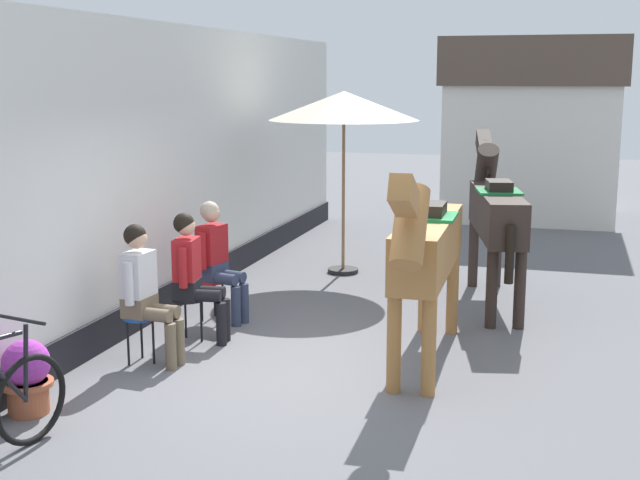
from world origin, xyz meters
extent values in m
plane|color=slate|center=(0.00, 3.00, 0.00)|extent=(40.00, 40.00, 0.00)
cube|color=white|center=(-2.55, 1.50, 1.70)|extent=(0.30, 14.00, 3.40)
cube|color=black|center=(-2.53, 1.50, 0.18)|extent=(0.34, 14.00, 0.36)
cube|color=silver|center=(1.40, 9.85, 1.30)|extent=(3.20, 2.40, 2.60)
cube|color=brown|center=(1.40, 9.85, 3.05)|extent=(3.40, 2.60, 0.90)
cylinder|color=#194C99|center=(-1.83, -0.22, 0.46)|extent=(0.34, 0.34, 0.03)
cylinder|color=black|center=(-1.69, -0.23, 0.22)|extent=(0.02, 0.02, 0.45)
cylinder|color=black|center=(-1.89, -0.09, 0.22)|extent=(0.02, 0.02, 0.45)
cylinder|color=black|center=(-1.91, -0.33, 0.22)|extent=(0.02, 0.02, 0.45)
cube|color=brown|center=(-1.83, -0.22, 0.58)|extent=(0.26, 0.34, 0.20)
cube|color=silver|center=(-1.83, -0.22, 0.90)|extent=(0.24, 0.36, 0.44)
sphere|color=tan|center=(-1.83, -0.22, 1.25)|extent=(0.20, 0.20, 0.20)
sphere|color=black|center=(-1.85, -0.21, 1.28)|extent=(0.22, 0.22, 0.22)
cylinder|color=brown|center=(-1.63, -0.15, 0.53)|extent=(0.39, 0.16, 0.13)
cylinder|color=brown|center=(-1.44, -0.16, 0.23)|extent=(0.11, 0.11, 0.46)
cylinder|color=brown|center=(-1.64, -0.31, 0.53)|extent=(0.39, 0.16, 0.13)
cylinder|color=brown|center=(-1.45, -0.32, 0.23)|extent=(0.11, 0.11, 0.46)
cylinder|color=silver|center=(-1.79, -0.02, 0.85)|extent=(0.09, 0.09, 0.42)
cylinder|color=silver|center=(-1.82, -0.42, 0.85)|extent=(0.09, 0.09, 0.42)
cylinder|color=black|center=(-1.67, 0.55, 0.46)|extent=(0.34, 0.34, 0.03)
cylinder|color=black|center=(-1.53, 0.56, 0.22)|extent=(0.02, 0.02, 0.45)
cylinder|color=black|center=(-1.75, 0.66, 0.22)|extent=(0.02, 0.02, 0.45)
cylinder|color=black|center=(-1.72, 0.42, 0.22)|extent=(0.02, 0.02, 0.45)
cube|color=black|center=(-1.67, 0.55, 0.58)|extent=(0.28, 0.35, 0.20)
cube|color=maroon|center=(-1.67, 0.55, 0.90)|extent=(0.26, 0.37, 0.44)
sphere|color=tan|center=(-1.67, 0.55, 1.25)|extent=(0.20, 0.20, 0.20)
sphere|color=black|center=(-1.69, 0.54, 1.28)|extent=(0.22, 0.22, 0.22)
cylinder|color=black|center=(-1.49, 0.65, 0.53)|extent=(0.39, 0.18, 0.13)
cylinder|color=black|center=(-1.30, 0.68, 0.23)|extent=(0.11, 0.11, 0.46)
cylinder|color=black|center=(-1.47, 0.49, 0.53)|extent=(0.39, 0.18, 0.13)
cylinder|color=black|center=(-1.28, 0.52, 0.23)|extent=(0.11, 0.11, 0.46)
cylinder|color=maroon|center=(-1.68, 0.75, 0.85)|extent=(0.09, 0.09, 0.42)
cylinder|color=maroon|center=(-1.62, 0.35, 0.85)|extent=(0.09, 0.09, 0.42)
cylinder|color=red|center=(-1.74, 1.38, 0.46)|extent=(0.34, 0.34, 0.03)
cylinder|color=black|center=(-1.61, 1.35, 0.22)|extent=(0.02, 0.02, 0.45)
cylinder|color=black|center=(-1.78, 1.51, 0.22)|extent=(0.02, 0.02, 0.45)
cylinder|color=black|center=(-1.84, 1.28, 0.22)|extent=(0.02, 0.02, 0.45)
cube|color=#2D3851|center=(-1.74, 1.38, 0.58)|extent=(0.31, 0.37, 0.20)
cube|color=maroon|center=(-1.74, 1.38, 0.90)|extent=(0.29, 0.38, 0.44)
sphere|color=tan|center=(-1.74, 1.38, 1.25)|extent=(0.20, 0.20, 0.20)
sphere|color=#B2A38E|center=(-1.76, 1.38, 1.28)|extent=(0.22, 0.22, 0.22)
cylinder|color=#2D3851|center=(-1.54, 1.41, 0.53)|extent=(0.40, 0.22, 0.13)
cylinder|color=#2D3851|center=(-1.36, 1.37, 0.23)|extent=(0.11, 0.11, 0.46)
cylinder|color=#2D3851|center=(-1.58, 1.26, 0.53)|extent=(0.40, 0.22, 0.13)
cylinder|color=#2D3851|center=(-1.39, 1.21, 0.23)|extent=(0.11, 0.11, 0.46)
cylinder|color=maroon|center=(-1.68, 1.57, 0.85)|extent=(0.09, 0.09, 0.42)
cylinder|color=maroon|center=(-1.77, 1.18, 0.85)|extent=(0.09, 0.09, 0.42)
cube|color=#9E6B38|center=(0.86, 0.67, 1.16)|extent=(0.50, 2.21, 0.52)
cylinder|color=#9E6B38|center=(1.04, -0.31, 0.45)|extent=(0.13, 0.13, 0.90)
cylinder|color=#9E6B38|center=(0.73, -0.31, 0.45)|extent=(0.13, 0.13, 0.90)
cylinder|color=#9E6B38|center=(0.99, 1.63, 0.45)|extent=(0.13, 0.13, 0.90)
cylinder|color=#9E6B38|center=(0.68, 1.62, 0.45)|extent=(0.13, 0.13, 0.90)
cylinder|color=#9E6B38|center=(0.89, -0.53, 1.55)|extent=(0.30, 0.64, 0.73)
cube|color=#9E6B38|center=(0.90, -0.87, 1.86)|extent=(0.19, 0.53, 0.40)
cube|color=black|center=(0.89, -0.51, 1.69)|extent=(0.06, 0.63, 0.48)
cylinder|color=black|center=(0.83, 1.81, 0.89)|extent=(0.10, 0.10, 0.65)
cube|color=#197238|center=(0.85, 0.77, 1.44)|extent=(0.52, 0.61, 0.03)
cube|color=black|center=(0.85, 0.77, 1.51)|extent=(0.29, 0.45, 0.12)
cube|color=#2D231E|center=(1.33, 2.93, 1.16)|extent=(0.90, 2.24, 0.52)
cylinder|color=#2D231E|center=(0.97, 3.85, 0.45)|extent=(0.13, 0.13, 0.90)
cylinder|color=#2D231E|center=(1.27, 3.92, 0.45)|extent=(0.13, 0.13, 0.90)
cylinder|color=#2D231E|center=(1.38, 1.95, 0.45)|extent=(0.13, 0.13, 0.90)
cylinder|color=#2D231E|center=(1.68, 2.02, 0.45)|extent=(0.13, 0.13, 0.90)
cylinder|color=#2D231E|center=(1.07, 4.10, 1.55)|extent=(0.41, 0.68, 0.73)
cube|color=#2D231E|center=(1.00, 4.43, 1.86)|extent=(0.29, 0.55, 0.40)
cube|color=black|center=(1.08, 4.08, 1.69)|extent=(0.17, 0.62, 0.48)
cylinder|color=black|center=(1.57, 1.81, 0.89)|extent=(0.12, 0.12, 0.65)
cube|color=#197238|center=(1.35, 2.83, 1.44)|extent=(0.62, 0.69, 0.03)
cube|color=black|center=(1.35, 2.83, 1.51)|extent=(0.37, 0.49, 0.12)
cylinder|color=#A85638|center=(-2.12, -1.65, 0.14)|extent=(0.34, 0.34, 0.28)
cylinder|color=#A85638|center=(-2.12, -1.65, 0.26)|extent=(0.43, 0.43, 0.04)
sphere|color=purple|center=(-2.12, -1.65, 0.44)|extent=(0.40, 0.40, 0.40)
torus|color=black|center=(-1.73, -2.16, 0.36)|extent=(0.19, 0.71, 0.71)
cylinder|color=black|center=(-1.73, -2.18, 0.66)|extent=(0.05, 0.09, 0.60)
cylinder|color=black|center=(-1.74, -2.21, 1.01)|extent=(0.50, 0.13, 0.03)
cylinder|color=black|center=(-0.91, 4.14, 0.03)|extent=(0.44, 0.44, 0.06)
cylinder|color=olive|center=(-0.91, 4.14, 1.10)|extent=(0.04, 0.04, 2.20)
cone|color=beige|center=(-0.91, 4.14, 2.38)|extent=(2.10, 2.10, 0.40)
camera|label=1|loc=(2.13, -7.49, 2.80)|focal=48.05mm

